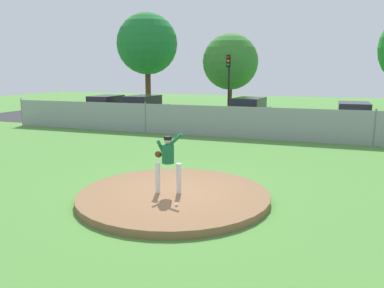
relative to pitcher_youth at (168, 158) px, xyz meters
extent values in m
plane|color=#4C8438|center=(0.13, 6.08, -1.14)|extent=(80.00, 80.00, 0.00)
cube|color=#2B2B2D|center=(0.13, 14.58, -1.14)|extent=(44.00, 7.00, 0.01)
cylinder|color=brown|center=(0.13, 0.08, -1.05)|extent=(5.11, 5.11, 0.19)
cylinder|color=silver|center=(-0.26, -0.07, -0.54)|extent=(0.13, 0.13, 0.81)
cylinder|color=silver|center=(0.29, 0.07, -0.54)|extent=(0.13, 0.13, 0.81)
cylinder|color=#145933|center=(0.01, 0.00, 0.11)|extent=(0.32, 0.32, 0.50)
cylinder|color=#145933|center=(0.19, 0.00, 0.47)|extent=(0.45, 0.19, 0.42)
cylinder|color=#145933|center=(-0.17, 0.00, 0.24)|extent=(0.29, 0.15, 0.46)
ellipsoid|color=#4C2D14|center=(-0.29, 0.05, 0.07)|extent=(0.20, 0.12, 0.18)
sphere|color=tan|center=(0.01, 0.00, 0.47)|extent=(0.20, 0.20, 0.20)
cylinder|color=black|center=(0.01, 0.00, 0.54)|extent=(0.21, 0.21, 0.09)
sphere|color=white|center=(0.59, -0.87, -0.91)|extent=(0.07, 0.07, 0.07)
cube|color=gray|center=(0.13, 10.08, -0.33)|extent=(29.10, 0.03, 1.63)
cylinder|color=slate|center=(-14.42, 10.08, -0.28)|extent=(0.07, 0.07, 1.73)
cylinder|color=slate|center=(-5.69, 10.08, -0.28)|extent=(0.07, 0.07, 1.73)
cylinder|color=slate|center=(5.95, 10.08, -0.28)|extent=(0.07, 0.07, 1.73)
cube|color=#146066|center=(-0.79, 14.70, -0.44)|extent=(2.11, 4.73, 0.76)
cube|color=black|center=(-0.79, 14.70, 0.29)|extent=(1.82, 2.65, 0.71)
cylinder|color=black|center=(-0.68, 16.13, -0.82)|extent=(1.88, 0.77, 0.64)
cylinder|color=black|center=(-0.89, 13.28, -0.82)|extent=(1.88, 0.77, 0.64)
cube|color=slate|center=(-8.12, 14.51, -0.45)|extent=(2.07, 4.72, 0.74)
cube|color=black|center=(-8.12, 14.51, 0.28)|extent=(1.82, 2.63, 0.71)
cylinder|color=black|center=(-8.05, 15.95, -0.82)|extent=(1.93, 0.73, 0.64)
cylinder|color=black|center=(-8.19, 13.08, -0.82)|extent=(1.93, 0.73, 0.64)
cube|color=tan|center=(-10.95, 14.41, -0.42)|extent=(1.77, 4.57, 0.80)
cube|color=black|center=(-10.95, 14.41, 0.28)|extent=(1.62, 2.52, 0.60)
cylinder|color=black|center=(-10.94, 15.82, -0.82)|extent=(1.81, 0.65, 0.64)
cylinder|color=black|center=(-10.96, 12.99, -0.82)|extent=(1.81, 0.65, 0.64)
cube|color=silver|center=(5.25, 14.25, -0.49)|extent=(1.79, 4.56, 0.67)
cube|color=black|center=(5.25, 14.25, 0.19)|extent=(1.64, 2.51, 0.69)
cylinder|color=black|center=(5.26, 15.66, -0.82)|extent=(1.84, 0.65, 0.64)
cylinder|color=black|center=(5.25, 12.84, -0.82)|extent=(1.84, 0.65, 0.64)
cone|color=orange|center=(-2.86, 13.05, -0.86)|extent=(0.32, 0.32, 0.55)
cube|color=black|center=(-2.86, 13.05, -1.12)|extent=(0.40, 0.40, 0.03)
cylinder|color=black|center=(-3.28, 19.25, 1.16)|extent=(0.14, 0.14, 4.61)
cube|color=black|center=(-3.28, 19.07, 3.02)|extent=(0.28, 0.24, 0.90)
sphere|color=red|center=(-3.28, 18.95, 3.29)|extent=(0.18, 0.18, 0.18)
sphere|color=orange|center=(-3.28, 18.95, 3.02)|extent=(0.18, 0.18, 0.18)
sphere|color=green|center=(-3.28, 18.95, 2.75)|extent=(0.18, 0.18, 0.18)
cylinder|color=#4C331E|center=(-12.50, 24.28, 0.84)|extent=(0.52, 0.52, 3.97)
sphere|color=#1F7430|center=(-12.50, 24.28, 4.82)|extent=(5.69, 5.69, 5.69)
cylinder|color=#4C331E|center=(-4.21, 23.33, 0.14)|extent=(0.38, 0.38, 2.55)
sphere|color=#357D2D|center=(-4.21, 23.33, 3.06)|extent=(4.72, 4.72, 4.72)
camera|label=1|loc=(3.89, -8.94, 2.22)|focal=35.59mm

